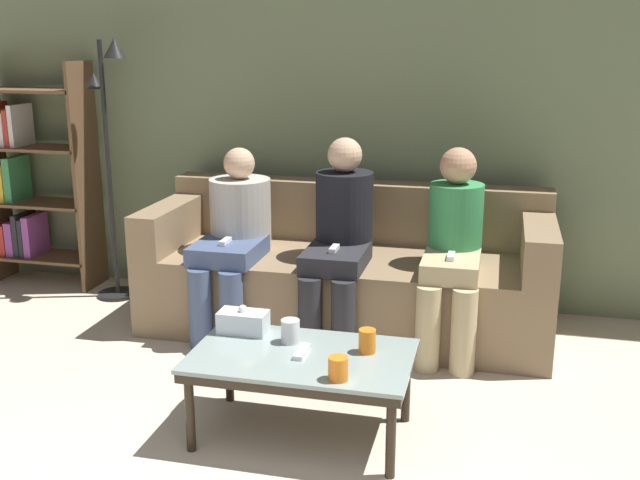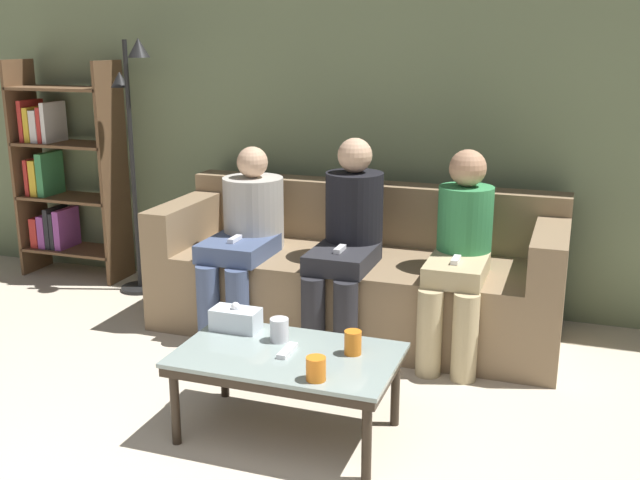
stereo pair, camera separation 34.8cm
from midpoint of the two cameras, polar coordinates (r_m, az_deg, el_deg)
The scene contains 13 objects.
wall_back at distance 4.74m, azimuth 1.37°, elevation 10.67°, with size 12.00×0.06×2.60m.
couch at distance 4.43m, azimuth -0.16°, elevation -2.74°, with size 2.33×0.88×0.82m.
coffee_table at distance 3.21m, azimuth -4.54°, elevation -9.38°, with size 0.94×0.56×0.38m.
cup_near_left at distance 3.30m, azimuth -5.32°, elevation -6.98°, with size 0.08×0.08×0.10m.
cup_near_right at distance 3.18m, azimuth 0.47°, elevation -7.76°, with size 0.07×0.07×0.10m.
cup_far_center at distance 2.95m, azimuth -2.04°, elevation -9.82°, with size 0.08×0.08×0.10m.
tissue_box at distance 3.43m, azimuth -8.80°, elevation -6.23°, with size 0.22×0.12×0.13m.
game_remote at distance 3.19m, azimuth -4.56°, elevation -8.54°, with size 0.04×0.15×0.02m.
bookshelf at distance 5.57m, azimuth -23.05°, elevation 4.20°, with size 0.76×0.32×1.53m.
standing_lamp at distance 5.01m, azimuth -17.67°, elevation 7.04°, with size 0.31×0.26×1.67m.
seated_person_left_end at distance 4.35m, azimuth -8.83°, elevation 0.52°, with size 0.36×0.68×1.06m.
seated_person_mid_left at distance 4.15m, azimuth -0.86°, elevation 0.41°, with size 0.33×0.67×1.14m.
seated_person_mid_right at distance 4.03m, azimuth 7.68°, elevation -0.49°, with size 0.31×0.64×1.11m.
Camera 1 is at (0.84, -1.21, 1.67)m, focal length 42.00 mm.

